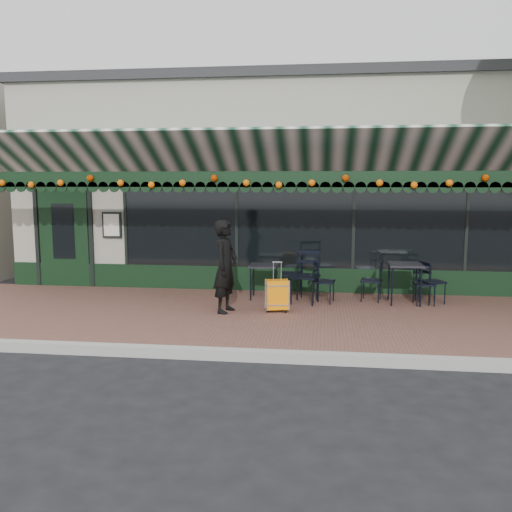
# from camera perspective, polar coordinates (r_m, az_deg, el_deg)

# --- Properties ---
(ground) EXTENTS (80.00, 80.00, 0.00)m
(ground) POSITION_cam_1_polar(r_m,az_deg,el_deg) (7.56, 0.75, -10.81)
(ground) COLOR black
(ground) RESTS_ON ground
(sidewalk) EXTENTS (18.00, 4.00, 0.15)m
(sidewalk) POSITION_cam_1_polar(r_m,az_deg,el_deg) (9.45, 2.11, -6.52)
(sidewalk) COLOR brown
(sidewalk) RESTS_ON ground
(curb) EXTENTS (18.00, 0.16, 0.15)m
(curb) POSITION_cam_1_polar(r_m,az_deg,el_deg) (7.47, 0.68, -10.46)
(curb) COLOR #9E9E99
(curb) RESTS_ON ground
(restaurant_building) EXTENTS (12.00, 9.60, 4.50)m
(restaurant_building) POSITION_cam_1_polar(r_m,az_deg,el_deg) (14.98, 4.13, 7.26)
(restaurant_building) COLOR #A29D8D
(restaurant_building) RESTS_ON ground
(woman) EXTENTS (0.51, 0.66, 1.61)m
(woman) POSITION_cam_1_polar(r_m,az_deg,el_deg) (9.41, -3.23, -1.11)
(woman) COLOR black
(woman) RESTS_ON sidewalk
(suitcase) EXTENTS (0.43, 0.30, 0.88)m
(suitcase) POSITION_cam_1_polar(r_m,az_deg,el_deg) (9.51, 2.24, -4.14)
(suitcase) COLOR orange
(suitcase) RESTS_ON sidewalk
(cafe_table_a) EXTENTS (0.61, 0.61, 0.76)m
(cafe_table_a) POSITION_cam_1_polar(r_m,az_deg,el_deg) (10.45, 15.41, -1.18)
(cafe_table_a) COLOR black
(cafe_table_a) RESTS_ON sidewalk
(cafe_table_b) EXTENTS (0.54, 0.54, 0.66)m
(cafe_table_b) POSITION_cam_1_polar(r_m,az_deg,el_deg) (10.54, 0.79, -1.29)
(cafe_table_b) COLOR black
(cafe_table_b) RESTS_ON sidewalk
(chair_a_left) EXTENTS (0.46, 0.46, 0.78)m
(chair_a_left) POSITION_cam_1_polar(r_m,az_deg,el_deg) (10.57, 12.04, -2.57)
(chair_a_left) COLOR black
(chair_a_left) RESTS_ON sidewalk
(chair_a_right) EXTENTS (0.53, 0.53, 0.81)m
(chair_a_right) POSITION_cam_1_polar(r_m,az_deg,el_deg) (10.66, 18.07, -2.63)
(chair_a_right) COLOR black
(chair_a_right) RESTS_ON sidewalk
(chair_a_front) EXTENTS (0.41, 0.41, 0.76)m
(chair_a_front) POSITION_cam_1_polar(r_m,az_deg,el_deg) (10.49, 17.29, -2.89)
(chair_a_front) COLOR black
(chair_a_front) RESTS_ON sidewalk
(chair_b_left) EXTENTS (0.47, 0.47, 0.87)m
(chair_b_left) POSITION_cam_1_polar(r_m,az_deg,el_deg) (10.80, 3.85, -1.94)
(chair_b_left) COLOR black
(chair_b_left) RESTS_ON sidewalk
(chair_b_right) EXTENTS (0.47, 0.47, 0.79)m
(chair_b_right) POSITION_cam_1_polar(r_m,az_deg,el_deg) (10.29, 7.13, -2.72)
(chair_b_right) COLOR black
(chair_b_right) RESTS_ON sidewalk
(chair_b_front) EXTENTS (0.60, 0.60, 1.00)m
(chair_b_front) POSITION_cam_1_polar(r_m,az_deg,el_deg) (10.17, 5.17, -2.21)
(chair_b_front) COLOR black
(chair_b_front) RESTS_ON sidewalk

